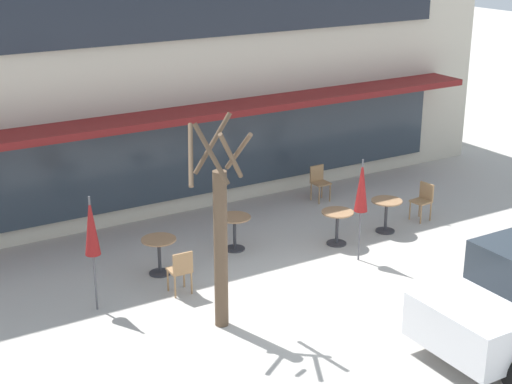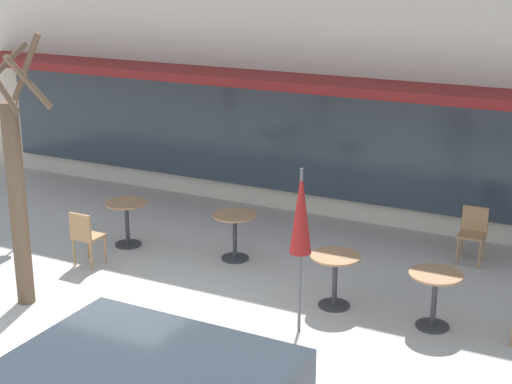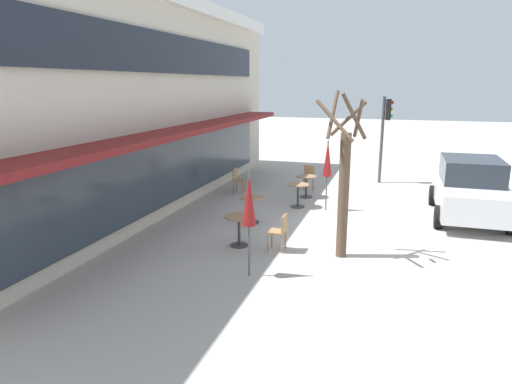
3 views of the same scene
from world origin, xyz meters
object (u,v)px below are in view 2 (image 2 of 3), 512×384
patio_umbrella_cream_folded (13,150)px  cafe_chair_1 (473,230)px  cafe_table_by_tree (127,216)px  cafe_table_streetside (435,291)px  cafe_chair_0 (85,234)px  cafe_table_mid_patio (235,229)px  street_tree (16,184)px  patio_umbrella_green_folded (301,213)px  cafe_table_near_wall (335,272)px

patio_umbrella_cream_folded → cafe_chair_1: (6.90, 2.70, -1.10)m
cafe_table_by_tree → patio_umbrella_cream_folded: size_ratio=0.35×
cafe_table_streetside → cafe_chair_0: cafe_chair_0 is taller
cafe_table_mid_patio → cafe_table_streetside: bearing=-14.5°
cafe_table_mid_patio → cafe_chair_0: size_ratio=0.85×
cafe_table_by_tree → cafe_table_mid_patio: 1.91m
patio_umbrella_cream_folded → street_tree: 2.37m
cafe_table_by_tree → cafe_chair_1: 5.61m
patio_umbrella_green_folded → cafe_chair_1: (1.43, 3.45, -1.10)m
patio_umbrella_green_folded → cafe_table_near_wall: bearing=82.7°
cafe_table_streetside → street_tree: (-5.29, -1.86, 1.22)m
cafe_table_near_wall → patio_umbrella_green_folded: (-0.12, -0.92, 1.11)m
cafe_table_mid_patio → street_tree: 3.52m
cafe_table_near_wall → patio_umbrella_green_folded: patio_umbrella_green_folded is taller
cafe_chair_1 → cafe_table_near_wall: bearing=-117.5°
patio_umbrella_green_folded → cafe_chair_0: (-3.87, 0.50, -1.10)m
cafe_table_by_tree → cafe_chair_1: cafe_chair_1 is taller
cafe_chair_1 → street_tree: 6.92m
cafe_table_by_tree → cafe_table_streetside: bearing=-6.5°
cafe_table_near_wall → cafe_table_by_tree: size_ratio=1.00×
cafe_table_streetside → patio_umbrella_cream_folded: bearing=-178.5°
cafe_chair_0 → cafe_table_mid_patio: bearing=34.5°
patio_umbrella_cream_folded → street_tree: bearing=-45.0°
patio_umbrella_green_folded → cafe_chair_0: patio_umbrella_green_folded is taller
patio_umbrella_green_folded → cafe_table_streetside: bearing=31.7°
patio_umbrella_green_folded → street_tree: bearing=-166.2°
cafe_table_near_wall → cafe_table_streetside: size_ratio=1.00×
cafe_table_streetside → cafe_table_by_tree: 5.38m
cafe_table_by_tree → street_tree: street_tree is taller
cafe_table_near_wall → cafe_chair_1: cafe_chair_1 is taller
cafe_table_mid_patio → street_tree: bearing=-123.8°
cafe_table_near_wall → patio_umbrella_cream_folded: (-5.58, -0.18, 1.11)m
cafe_table_streetside → patio_umbrella_cream_folded: 7.06m
patio_umbrella_green_folded → street_tree: size_ratio=0.59×
cafe_table_mid_patio → cafe_chair_1: (3.38, 1.63, 0.01)m
cafe_table_mid_patio → patio_umbrella_cream_folded: bearing=-163.0°
patio_umbrella_cream_folded → cafe_table_streetside: bearing=1.5°
cafe_table_near_wall → cafe_table_mid_patio: size_ratio=1.00×
cafe_chair_1 → street_tree: (-5.22, -4.38, 1.21)m
cafe_table_near_wall → patio_umbrella_cream_folded: patio_umbrella_cream_folded is taller
cafe_table_streetside → cafe_chair_1: cafe_chair_1 is taller
cafe_table_near_wall → cafe_chair_0: cafe_chair_0 is taller
street_tree → cafe_table_near_wall: bearing=25.4°
cafe_table_by_tree → cafe_chair_1: bearing=19.9°
cafe_table_streetside → cafe_table_mid_patio: 3.56m
cafe_table_near_wall → cafe_table_by_tree: (-3.96, 0.61, 0.00)m
cafe_table_by_tree → patio_umbrella_green_folded: size_ratio=0.35×
patio_umbrella_green_folded → street_tree: 3.90m
patio_umbrella_cream_folded → cafe_table_mid_patio: bearing=17.0°
cafe_table_near_wall → cafe_chair_0: (-3.98, -0.42, 0.01)m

